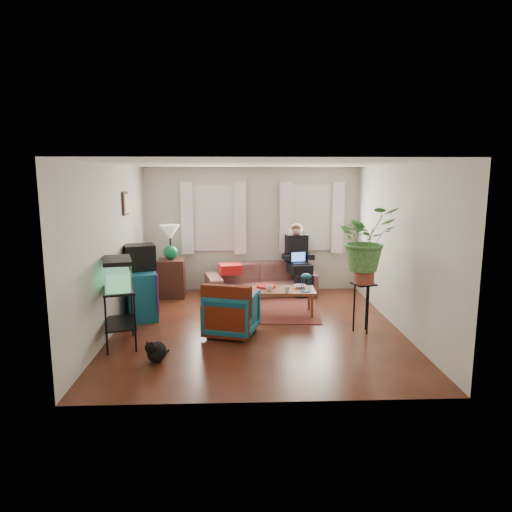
{
  "coord_description": "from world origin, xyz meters",
  "views": [
    {
      "loc": [
        -0.29,
        -7.08,
        2.41
      ],
      "look_at": [
        0.0,
        0.4,
        1.1
      ],
      "focal_mm": 32.0,
      "sensor_mm": 36.0,
      "label": 1
    }
  ],
  "objects_px": {
    "sofa": "(261,274)",
    "plant_stand": "(363,308)",
    "armchair": "(232,311)",
    "coffee_table": "(283,302)",
    "aquarium_stand": "(120,317)",
    "dresser": "(141,294)",
    "side_table": "(171,278)"
  },
  "relations": [
    {
      "from": "dresser",
      "to": "coffee_table",
      "type": "xyz_separation_m",
      "value": [
        2.48,
        0.01,
        -0.18
      ]
    },
    {
      "from": "armchair",
      "to": "aquarium_stand",
      "type": "bearing_deg",
      "value": 31.03
    },
    {
      "from": "aquarium_stand",
      "to": "plant_stand",
      "type": "bearing_deg",
      "value": -9.48
    },
    {
      "from": "coffee_table",
      "to": "aquarium_stand",
      "type": "bearing_deg",
      "value": -148.55
    },
    {
      "from": "sofa",
      "to": "armchair",
      "type": "xyz_separation_m",
      "value": [
        -0.56,
        -2.37,
        -0.06
      ]
    },
    {
      "from": "sofa",
      "to": "plant_stand",
      "type": "distance_m",
      "value": 2.77
    },
    {
      "from": "aquarium_stand",
      "to": "armchair",
      "type": "distance_m",
      "value": 1.65
    },
    {
      "from": "aquarium_stand",
      "to": "armchair",
      "type": "bearing_deg",
      "value": -2.18
    },
    {
      "from": "dresser",
      "to": "armchair",
      "type": "distance_m",
      "value": 1.87
    },
    {
      "from": "side_table",
      "to": "dresser",
      "type": "bearing_deg",
      "value": -104.47
    },
    {
      "from": "dresser",
      "to": "side_table",
      "type": "bearing_deg",
      "value": 56.38
    },
    {
      "from": "dresser",
      "to": "armchair",
      "type": "relative_size",
      "value": 1.21
    },
    {
      "from": "armchair",
      "to": "plant_stand",
      "type": "xyz_separation_m",
      "value": [
        2.04,
        0.03,
        0.02
      ]
    },
    {
      "from": "side_table",
      "to": "plant_stand",
      "type": "distance_m",
      "value": 3.99
    },
    {
      "from": "dresser",
      "to": "plant_stand",
      "type": "distance_m",
      "value": 3.75
    },
    {
      "from": "aquarium_stand",
      "to": "coffee_table",
      "type": "relative_size",
      "value": 0.76
    },
    {
      "from": "sofa",
      "to": "plant_stand",
      "type": "xyz_separation_m",
      "value": [
        1.48,
        -2.34,
        -0.04
      ]
    },
    {
      "from": "side_table",
      "to": "armchair",
      "type": "relative_size",
      "value": 1.03
    },
    {
      "from": "side_table",
      "to": "aquarium_stand",
      "type": "bearing_deg",
      "value": -97.4
    },
    {
      "from": "side_table",
      "to": "dresser",
      "type": "relative_size",
      "value": 0.85
    },
    {
      "from": "dresser",
      "to": "coffee_table",
      "type": "distance_m",
      "value": 2.49
    },
    {
      "from": "side_table",
      "to": "armchair",
      "type": "height_order",
      "value": "side_table"
    },
    {
      "from": "side_table",
      "to": "coffee_table",
      "type": "distance_m",
      "value": 2.51
    },
    {
      "from": "side_table",
      "to": "sofa",
      "type": "bearing_deg",
      "value": 2.58
    },
    {
      "from": "armchair",
      "to": "plant_stand",
      "type": "height_order",
      "value": "plant_stand"
    },
    {
      "from": "sofa",
      "to": "side_table",
      "type": "height_order",
      "value": "sofa"
    },
    {
      "from": "dresser",
      "to": "coffee_table",
      "type": "height_order",
      "value": "dresser"
    },
    {
      "from": "dresser",
      "to": "plant_stand",
      "type": "xyz_separation_m",
      "value": [
        3.63,
        -0.94,
        -0.02
      ]
    },
    {
      "from": "side_table",
      "to": "dresser",
      "type": "distance_m",
      "value": 1.36
    },
    {
      "from": "dresser",
      "to": "plant_stand",
      "type": "relative_size",
      "value": 1.16
    },
    {
      "from": "sofa",
      "to": "aquarium_stand",
      "type": "xyz_separation_m",
      "value": [
        -2.16,
        -2.78,
        -0.01
      ]
    },
    {
      "from": "side_table",
      "to": "dresser",
      "type": "xyz_separation_m",
      "value": [
        -0.34,
        -1.32,
        0.02
      ]
    }
  ]
}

